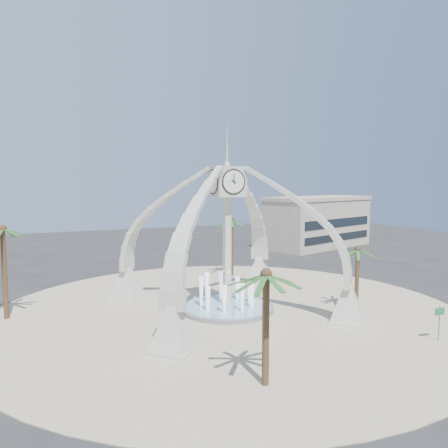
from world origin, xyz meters
name	(u,v)px	position (x,y,z in m)	size (l,w,h in m)	color
ground	(227,311)	(0.00, 0.00, 0.00)	(140.00, 140.00, 0.00)	#282828
plaza	(227,310)	(0.00, 0.00, 0.03)	(40.00, 40.00, 0.06)	beige
clock_tower	(227,236)	(0.00, 0.00, 6.49)	(17.94, 17.94, 16.30)	beige
fountain	(227,307)	(0.00, 0.00, 0.29)	(8.00, 8.00, 3.62)	gray
building_ne	(318,222)	(30.00, 28.00, 4.31)	(21.87, 14.17, 8.60)	beige
palm_east	(358,250)	(10.23, -4.44, 5.24)	(4.12, 4.12, 6.02)	brown
palm_west	(2,230)	(-17.21, 5.12, 7.20)	(5.35, 5.35, 8.12)	brown
palm_north	(232,221)	(6.40, 12.65, 6.52)	(5.05, 5.05, 7.41)	brown
palm_south	(266,276)	(-3.90, -13.54, 6.05)	(5.29, 5.29, 6.91)	brown
street_sign	(439,316)	(10.32, -12.67, 1.83)	(0.94, 0.10, 2.55)	slate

